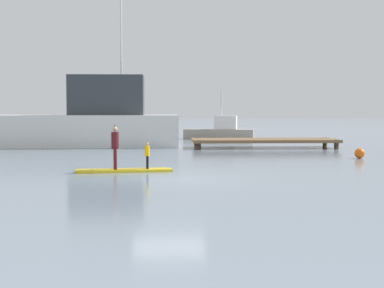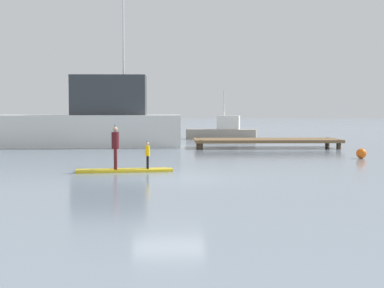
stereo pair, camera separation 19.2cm
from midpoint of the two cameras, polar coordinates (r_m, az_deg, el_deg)
ground_plane at (r=20.48m, az=-2.01°, el=-3.32°), size 240.00×240.00×0.00m
paddleboard_near at (r=22.65m, az=-6.34°, el=-2.56°), size 3.74×1.22×0.10m
paddler_adult at (r=22.56m, az=-7.22°, el=-0.08°), size 0.32×0.51×1.69m
paddler_child_solo at (r=22.68m, az=-4.10°, el=-0.96°), size 0.20×0.37×1.05m
fishing_boat_white_large at (r=37.69m, az=-9.36°, el=2.16°), size 11.63×3.54×9.60m
fishing_boat_green_midground at (r=46.33m, az=3.18°, el=1.27°), size 5.64×2.45×3.89m
floating_dock at (r=36.32m, az=7.40°, el=0.34°), size 8.86×3.08×0.55m
mooring_buoy_far at (r=29.54m, az=16.30°, el=-0.89°), size 0.50×0.50×0.50m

